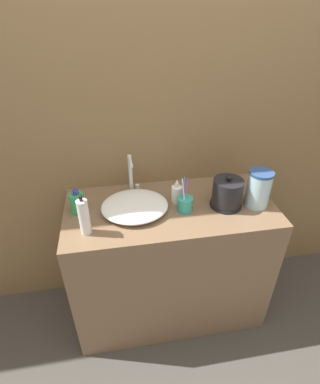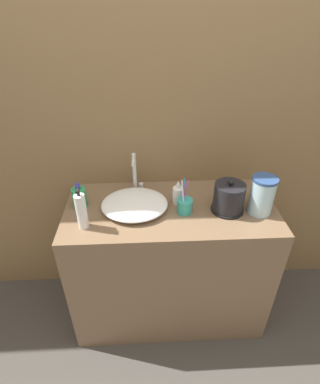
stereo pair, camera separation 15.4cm
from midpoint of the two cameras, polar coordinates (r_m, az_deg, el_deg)
ground_plane at (r=2.06m, az=0.78°, el=-26.57°), size 12.00×12.00×0.00m
wall_back at (r=1.65m, az=-2.49°, el=16.39°), size 6.00×0.04×2.60m
vanity_counter at (r=1.88m, az=-0.63°, el=-13.16°), size 1.13×0.53×0.83m
sink_basin at (r=1.58m, az=-7.65°, el=-2.72°), size 0.35×0.31×0.06m
faucet at (r=1.67m, az=-8.08°, el=3.47°), size 0.06×0.13×0.23m
electric_kettle at (r=1.60m, az=9.98°, el=-0.47°), size 0.17×0.17×0.19m
toothbrush_cup at (r=1.56m, az=2.00°, el=-2.32°), size 0.08×0.08×0.19m
lotion_bottle at (r=1.45m, az=-17.27°, el=-4.67°), size 0.05×0.05×0.22m
shampoo_bottle at (r=1.61m, az=-18.13°, el=-2.03°), size 0.08×0.08×0.15m
mouthwash_bottle at (r=1.61m, az=0.46°, el=-0.39°), size 0.06×0.06×0.14m
water_pitcher at (r=1.62m, az=15.72°, el=0.54°), size 0.13×0.13×0.20m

